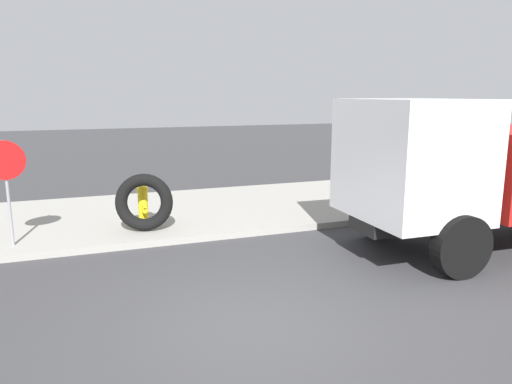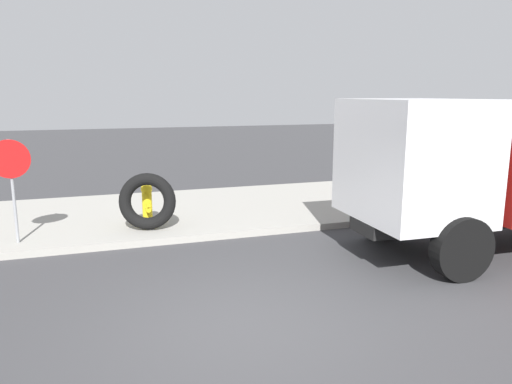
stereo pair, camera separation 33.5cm
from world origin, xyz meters
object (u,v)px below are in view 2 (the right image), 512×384
Objects in this scene: loose_tire at (147,201)px; fire_hydrant at (147,202)px; stop_sign at (11,172)px; dump_truck_red at (512,169)px.

fire_hydrant is at bearing 85.27° from loose_tire.
stop_sign is 9.88m from dump_truck_red.
stop_sign reaches higher than loose_tire.
dump_truck_red is (6.85, -3.08, 0.83)m from loose_tire.
loose_tire is 2.73m from stop_sign.
stop_sign reaches higher than fire_hydrant.
fire_hydrant is 0.74× the size of loose_tire.
dump_truck_red is (9.45, -2.89, 0.02)m from stop_sign.
dump_truck_red is at bearing -28.36° from fire_hydrant.
dump_truck_red is at bearing -24.24° from loose_tire.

